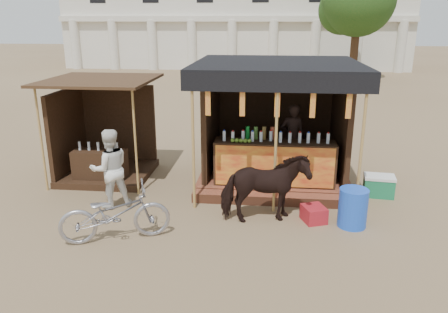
% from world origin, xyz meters
% --- Properties ---
extents(ground, '(120.00, 120.00, 0.00)m').
position_xyz_m(ground, '(0.00, 0.00, 0.00)').
color(ground, '#846B4C').
rests_on(ground, ground).
extents(main_stall, '(3.60, 3.61, 2.78)m').
position_xyz_m(main_stall, '(1.02, 3.36, 1.02)').
color(main_stall, brown).
rests_on(main_stall, ground).
extents(secondary_stall, '(2.40, 2.40, 2.38)m').
position_xyz_m(secondary_stall, '(-3.17, 3.24, 0.85)').
color(secondary_stall, '#351E13').
rests_on(secondary_stall, ground).
extents(cow, '(1.72, 1.10, 1.35)m').
position_xyz_m(cow, '(0.81, 1.05, 0.67)').
color(cow, black).
rests_on(cow, ground).
extents(motorbike, '(1.99, 1.28, 0.99)m').
position_xyz_m(motorbike, '(-1.72, 0.08, 0.49)').
color(motorbike, '#9B9AA3').
rests_on(motorbike, ground).
extents(bystander, '(0.99, 0.93, 1.63)m').
position_xyz_m(bystander, '(-2.28, 1.46, 0.81)').
color(bystander, white).
rests_on(bystander, ground).
extents(blue_barrel, '(0.54, 0.54, 0.73)m').
position_xyz_m(blue_barrel, '(2.44, 1.05, 0.36)').
color(blue_barrel, blue).
rests_on(blue_barrel, ground).
extents(red_crate, '(0.52, 0.55, 0.30)m').
position_xyz_m(red_crate, '(1.76, 1.17, 0.15)').
color(red_crate, '#A51B24').
rests_on(red_crate, ground).
extents(cooler, '(0.69, 0.51, 0.46)m').
position_xyz_m(cooler, '(3.27, 2.60, 0.23)').
color(cooler, '#1A774A').
rests_on(cooler, ground).
extents(background_building, '(26.00, 7.45, 8.18)m').
position_xyz_m(background_building, '(-2.00, 29.94, 3.98)').
color(background_building, silver).
rests_on(background_building, ground).
extents(tree, '(4.50, 4.40, 7.00)m').
position_xyz_m(tree, '(5.81, 22.14, 4.63)').
color(tree, '#382314').
rests_on(tree, ground).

